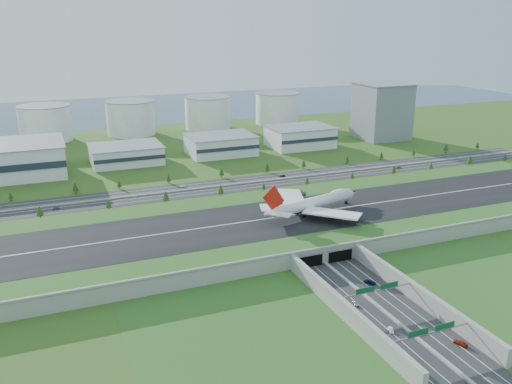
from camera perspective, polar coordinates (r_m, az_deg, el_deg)
name	(u,v)px	position (r m, az deg, el deg)	size (l,w,h in m)	color
ground	(283,230)	(317.97, 2.90, -3.97)	(1200.00, 1200.00, 0.00)	#3E5D1D
airfield_deck	(284,223)	(316.40, 2.92, -3.28)	(520.00, 100.00, 9.20)	gray
underpass_road	(382,303)	(238.79, 13.16, -11.33)	(38.80, 120.40, 8.00)	#28282B
sign_gantry_near	(377,291)	(240.24, 12.62, -10.14)	(38.70, 0.70, 9.80)	gray
sign_gantry_far	(431,333)	(216.51, 17.96, -13.95)	(38.70, 0.70, 9.80)	gray
north_expressway	(230,185)	(401.16, -2.80, 0.71)	(560.00, 36.00, 0.12)	#28282B
tree_row	(239,179)	(401.53, -1.84, 1.41)	(502.96, 48.60, 8.43)	#3D2819
hangar_mid_a	(126,154)	(475.05, -13.52, 3.88)	(58.00, 42.00, 15.00)	silver
hangar_mid_b	(221,145)	(493.76, -3.73, 4.97)	(58.00, 42.00, 17.00)	silver
hangar_mid_c	(300,137)	(523.49, 4.64, 5.80)	(58.00, 42.00, 19.00)	silver
office_tower	(382,111)	(572.60, 13.09, 8.27)	(46.00, 46.00, 55.00)	slate
fuel_tank_a	(45,123)	(586.09, -21.30, 6.74)	(50.00, 50.00, 35.00)	silver
fuel_tank_b	(131,118)	(592.99, -13.04, 7.61)	(50.00, 50.00, 35.00)	silver
fuel_tank_c	(208,113)	(611.75, -5.10, 8.29)	(50.00, 50.00, 35.00)	silver
fuel_tank_d	(277,108)	(641.31, 2.26, 8.79)	(50.00, 50.00, 35.00)	silver
bay_water	(136,109)	(766.96, -12.48, 8.55)	(1200.00, 260.00, 0.06)	#374B69
boeing_747	(313,203)	(320.45, 6.03, -1.12)	(72.00, 67.24, 22.68)	white
car_0	(356,303)	(241.73, 10.45, -11.45)	(1.73, 4.30, 1.47)	#B7B6BB
car_1	(391,330)	(226.36, 14.00, -13.90)	(1.47, 4.23, 1.39)	white
car_2	(370,282)	(260.68, 11.88, -9.25)	(2.64, 5.72, 1.59)	#0D1345
car_3	(460,343)	(225.96, 20.72, -14.63)	(2.24, 5.51, 1.60)	maroon
car_4	(56,208)	(373.51, -20.30, -1.60)	(1.68, 4.18, 1.42)	slate
car_5	(282,176)	(422.86, 2.80, 1.72)	(1.57, 4.50, 1.48)	black
car_6	(398,167)	(462.67, 14.72, 2.58)	(2.72, 5.89, 1.64)	#B7B7BC
car_7	(182,186)	(399.18, -7.75, 0.60)	(2.11, 5.20, 1.51)	white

